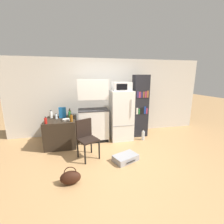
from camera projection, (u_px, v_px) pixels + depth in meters
ground_plane at (118, 162)px, 3.33m from camera, size 24.00×24.00×0.00m
wall_back at (109, 97)px, 5.00m from camera, size 6.40×0.10×2.43m
side_table at (61, 132)px, 4.12m from camera, size 0.80×0.80×0.74m
kitchen_hutch at (93, 114)px, 4.35m from camera, size 0.85×0.51×1.80m
refrigerator at (121, 115)px, 4.49m from camera, size 0.64×0.62×1.47m
microwave at (121, 86)px, 4.30m from camera, size 0.52×0.44×0.24m
bookshelf at (140, 106)px, 4.70m from camera, size 0.46×0.34×1.93m
bottle_ketchup_red at (46, 121)px, 3.65m from camera, size 0.07×0.07×0.18m
bottle_clear_short at (56, 117)px, 4.08m from camera, size 0.07×0.07×0.15m
bottle_milk_white at (51, 115)px, 4.16m from camera, size 0.08×0.08×0.22m
bottle_amber_beer at (71, 118)px, 3.82m from camera, size 0.08×0.08×0.21m
bottle_green_tall at (70, 115)px, 4.07m from camera, size 0.07×0.07×0.25m
bottle_olive_oil at (70, 114)px, 4.26m from camera, size 0.07×0.07×0.25m
bowl at (66, 120)px, 3.91m from camera, size 0.18×0.18×0.05m
cereal_box at (63, 113)px, 4.16m from camera, size 0.19×0.07×0.30m
chair at (86, 135)px, 3.47m from camera, size 0.53×0.53×0.90m
suitcase_large_flat at (126, 158)px, 3.38m from camera, size 0.62×0.51×0.14m
handbag at (70, 177)px, 2.64m from camera, size 0.36×0.20×0.33m
water_bottle_front at (143, 135)px, 4.51m from camera, size 0.09×0.09×0.34m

